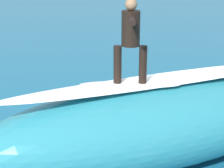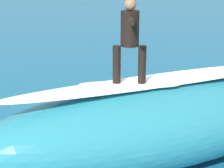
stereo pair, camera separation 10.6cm
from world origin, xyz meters
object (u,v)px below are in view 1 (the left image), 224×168
(surfer_riding, at_px, (131,35))
(surfboard_paddling, at_px, (99,114))
(surfer_paddling, at_px, (96,109))
(surfboard_riding, at_px, (130,84))

(surfer_riding, relative_size, surfboard_paddling, 0.69)
(surfboard_paddling, relative_size, surfer_paddling, 1.61)
(surfboard_riding, height_order, surfboard_paddling, surfboard_riding)
(surfboard_riding, distance_m, surfer_riding, 1.04)
(surfer_riding, bearing_deg, surfboard_paddling, -76.33)
(surfer_riding, xyz_separation_m, surfboard_paddling, (-0.76, -3.04, -2.95))
(surfer_riding, height_order, surfer_paddling, surfer_riding)
(surfboard_riding, xyz_separation_m, surfboard_paddling, (-0.76, -3.04, -1.91))
(surfboard_riding, bearing_deg, surfer_paddling, -74.22)
(surfboard_riding, height_order, surfer_paddling, surfboard_riding)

